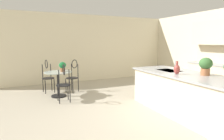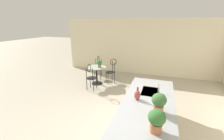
% 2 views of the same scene
% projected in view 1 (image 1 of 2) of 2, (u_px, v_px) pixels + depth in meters
% --- Properties ---
extents(ground_plane, '(40.00, 40.00, 0.00)m').
position_uv_depth(ground_plane, '(145.00, 115.00, 4.19)').
color(ground_plane, '#B2A893').
extents(wall_left_window, '(0.12, 7.80, 2.70)m').
position_uv_depth(wall_left_window, '(87.00, 48.00, 7.81)').
color(wall_left_window, beige).
rests_on(wall_left_window, ground).
extents(kitchen_island, '(2.80, 1.06, 0.92)m').
position_uv_depth(kitchen_island, '(185.00, 94.00, 4.20)').
color(kitchen_island, beige).
rests_on(kitchen_island, ground).
extents(bistro_table, '(0.80, 0.80, 0.74)m').
position_uv_depth(bistro_table, '(58.00, 82.00, 5.58)').
color(bistro_table, black).
rests_on(bistro_table, ground).
extents(chair_near_window, '(0.53, 0.53, 1.04)m').
position_uv_depth(chair_near_window, '(73.00, 74.00, 6.11)').
color(chair_near_window, black).
rests_on(chair_near_window, ground).
extents(chair_by_island, '(0.51, 0.44, 1.04)m').
position_uv_depth(chair_by_island, '(48.00, 74.00, 6.07)').
color(chair_by_island, black).
rests_on(chair_by_island, ground).
extents(chair_toward_desk, '(0.49, 0.39, 1.04)m').
position_uv_depth(chair_toward_desk, '(64.00, 81.00, 5.00)').
color(chair_toward_desk, black).
rests_on(chair_toward_desk, ground).
extents(sink_faucet, '(0.02, 0.02, 0.22)m').
position_uv_depth(sink_faucet, '(175.00, 66.00, 4.68)').
color(sink_faucet, '#B2B5BA').
rests_on(sink_faucet, kitchen_island).
extents(potted_plant_on_table, '(0.20, 0.20, 0.29)m').
position_uv_depth(potted_plant_on_table, '(63.00, 66.00, 5.56)').
color(potted_plant_on_table, '#9E603D').
rests_on(potted_plant_on_table, bistro_table).
extents(potted_plant_counter_near, '(0.26, 0.26, 0.37)m').
position_uv_depth(potted_plant_counter_near, '(206.00, 65.00, 3.92)').
color(potted_plant_counter_near, '#9E603D').
rests_on(potted_plant_counter_near, kitchen_island).
extents(vase_on_counter, '(0.13, 0.13, 0.29)m').
position_uv_depth(vase_on_counter, '(177.00, 69.00, 4.06)').
color(vase_on_counter, '#993D38').
rests_on(vase_on_counter, kitchen_island).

